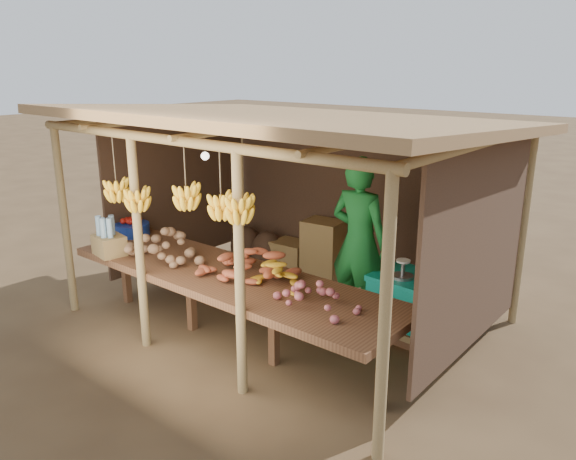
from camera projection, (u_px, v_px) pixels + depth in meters
The scene contains 13 objects.
ground at pixel (288, 315), 6.61m from camera, with size 60.00×60.00×0.00m, color brown.
stall_structure at pixel (286, 153), 6.07m from camera, with size 4.70×3.50×2.43m.
counter at pixel (229, 280), 5.69m from camera, with size 3.90×1.05×0.80m.
potato_heap at pixel (163, 242), 6.10m from camera, with size 0.97×0.58×0.37m, color #906A4A, non-canonical shape.
sweet_potato_heap at pixel (250, 261), 5.53m from camera, with size 0.94×0.56×0.36m, color #B04E2D, non-canonical shape.
onion_heap at pixel (317, 288), 4.88m from camera, with size 0.73×0.44×0.35m, color #BE5C60, non-canonical shape.
banana_pile at pixel (281, 270), 5.31m from camera, with size 0.54×0.32×0.34m, color gold, non-canonical shape.
tomato_basin at pixel (132, 228), 6.96m from camera, with size 0.43×0.43×0.22m.
bottle_box at pixel (109, 240), 6.22m from camera, with size 0.39×0.34×0.44m.
vendor at pixel (359, 242), 6.18m from camera, with size 0.70×0.46×1.92m, color #1A752D.
tarp_crate at pixel (409, 304), 6.01m from camera, with size 0.81×0.71×0.90m.
carton_stack at pixel (312, 252), 7.73m from camera, with size 1.12×0.47×0.81m.
burlap_sacks at pixel (256, 246), 8.27m from camera, with size 0.88×0.46×0.62m.
Camera 1 is at (3.84, -4.68, 2.84)m, focal length 35.00 mm.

